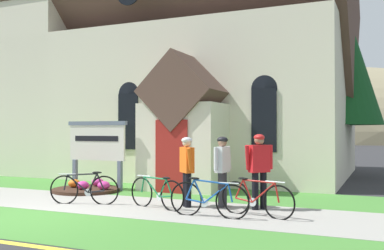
# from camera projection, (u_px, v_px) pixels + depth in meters

# --- Properties ---
(ground) EXTENTS (140.00, 140.00, 0.00)m
(ground) POSITION_uv_depth(u_px,v_px,m) (130.00, 192.00, 12.93)
(ground) COLOR #2B2B2D
(sidewalk_slab) EXTENTS (32.00, 2.62, 0.01)m
(sidewalk_slab) POSITION_uv_depth(u_px,v_px,m) (48.00, 199.00, 11.55)
(sidewalk_slab) COLOR #99968E
(sidewalk_slab) RESTS_ON ground
(church_lawn) EXTENTS (24.00, 2.62, 0.01)m
(church_lawn) POSITION_uv_depth(u_px,v_px,m) (106.00, 188.00, 13.95)
(church_lawn) COLOR #427F33
(church_lawn) RESTS_ON ground
(church_building) EXTENTS (13.97, 10.52, 14.05)m
(church_building) POSITION_uv_depth(u_px,v_px,m) (168.00, 57.00, 19.10)
(church_building) COLOR beige
(church_building) RESTS_ON ground
(church_sign) EXTENTS (2.09, 0.14, 2.07)m
(church_sign) POSITION_uv_depth(u_px,v_px,m) (97.00, 144.00, 13.55)
(church_sign) COLOR slate
(church_sign) RESTS_ON ground
(flower_bed) EXTENTS (1.95, 1.95, 0.34)m
(flower_bed) POSITION_uv_depth(u_px,v_px,m) (87.00, 188.00, 13.05)
(flower_bed) COLOR #382319
(flower_bed) RESTS_ON ground
(bicycle_green) EXTENTS (1.70, 0.49, 0.81)m
(bicycle_green) POSITION_uv_depth(u_px,v_px,m) (256.00, 199.00, 9.26)
(bicycle_green) COLOR black
(bicycle_green) RESTS_ON ground
(bicycle_blue) EXTENTS (1.66, 0.54, 0.82)m
(bicycle_blue) POSITION_uv_depth(u_px,v_px,m) (84.00, 189.00, 10.79)
(bicycle_blue) COLOR black
(bicycle_blue) RESTS_ON ground
(bicycle_orange) EXTENTS (1.75, 0.08, 0.83)m
(bicycle_orange) POSITION_uv_depth(u_px,v_px,m) (208.00, 199.00, 9.18)
(bicycle_orange) COLOR black
(bicycle_orange) RESTS_ON ground
(bicycle_black) EXTENTS (1.63, 0.53, 0.77)m
(bicycle_black) POSITION_uv_depth(u_px,v_px,m) (157.00, 193.00, 10.18)
(bicycle_black) COLOR black
(bicycle_black) RESTS_ON ground
(cyclist_in_red_jersey) EXTENTS (0.52, 0.54, 1.71)m
(cyclist_in_red_jersey) POSITION_uv_depth(u_px,v_px,m) (259.00, 165.00, 10.07)
(cyclist_in_red_jersey) COLOR black
(cyclist_in_red_jersey) RESTS_ON ground
(cyclist_in_orange_jersey) EXTENTS (0.46, 0.62, 1.64)m
(cyclist_in_orange_jersey) POSITION_uv_depth(u_px,v_px,m) (187.00, 166.00, 10.40)
(cyclist_in_orange_jersey) COLOR black
(cyclist_in_orange_jersey) RESTS_ON ground
(cyclist_in_yellow_jersey) EXTENTS (0.28, 0.69, 1.65)m
(cyclist_in_yellow_jersey) POSITION_uv_depth(u_px,v_px,m) (222.00, 166.00, 10.38)
(cyclist_in_yellow_jersey) COLOR #2D2D33
(cyclist_in_yellow_jersey) RESTS_ON ground
(roadside_conifer) EXTENTS (3.63, 3.63, 8.10)m
(roadside_conifer) POSITION_uv_depth(u_px,v_px,m) (334.00, 48.00, 17.55)
(roadside_conifer) COLOR #3D2D1E
(roadside_conifer) RESTS_ON ground
(distant_hill) EXTENTS (86.13, 41.23, 24.98)m
(distant_hill) POSITION_uv_depth(u_px,v_px,m) (280.00, 141.00, 77.25)
(distant_hill) COLOR #847A5B
(distant_hill) RESTS_ON ground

